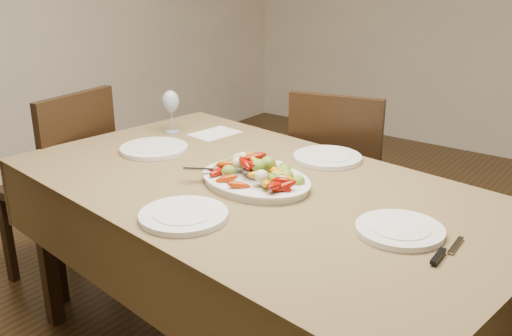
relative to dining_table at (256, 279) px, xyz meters
The scene contains 13 objects.
dining_table is the anchor object (origin of this frame).
chair_far 0.84m from the dining_table, 96.78° to the left, with size 0.42×0.42×0.95m, color black, non-canonical shape.
chair_left 1.18m from the dining_table, behind, with size 0.42×0.42×0.95m, color black, non-canonical shape.
serving_platter 0.39m from the dining_table, 103.65° to the right, with size 0.41×0.31×0.02m, color white.
roasted_vegetables 0.45m from the dining_table, 103.65° to the right, with size 0.34×0.23×0.09m, color #780B02, non-canonical shape.
serving_spoon 0.43m from the dining_table, 156.17° to the right, with size 0.28×0.06×0.03m, color #9EA0A8, non-canonical shape.
plate_left 0.68m from the dining_table, behind, with size 0.28×0.28×0.02m, color white.
plate_right 0.68m from the dining_table, ahead, with size 0.25×0.25×0.02m, color white.
plate_far 0.55m from the dining_table, 80.10° to the left, with size 0.27×0.27×0.02m, color white.
plate_near 0.52m from the dining_table, 91.52° to the right, with size 0.27×0.27×0.02m, color white.
wine_glass 0.89m from the dining_table, 157.66° to the left, with size 0.08×0.08×0.20m, color #8C99A5, non-canonical shape.
menu_card 0.75m from the dining_table, 143.65° to the left, with size 0.15×0.21×0.00m, color silver.
table_knife 0.81m from the dining_table, ahead, with size 0.02×0.20×0.01m, color #9EA0A8, non-canonical shape.
Camera 1 is at (0.91, -1.67, 1.50)m, focal length 40.00 mm.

